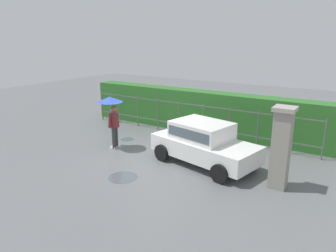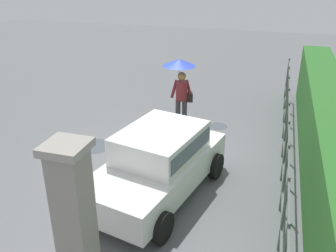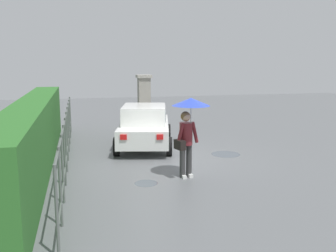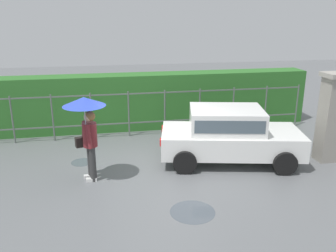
{
  "view_description": "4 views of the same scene",
  "coord_description": "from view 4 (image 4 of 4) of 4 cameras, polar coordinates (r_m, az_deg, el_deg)",
  "views": [
    {
      "loc": [
        6.34,
        -8.7,
        4.25
      ],
      "look_at": [
        0.46,
        0.52,
        1.13
      ],
      "focal_mm": 33.27,
      "sensor_mm": 36.0,
      "label": 1
    },
    {
      "loc": [
        8.42,
        2.66,
        4.65
      ],
      "look_at": [
        0.44,
        0.25,
        0.94
      ],
      "focal_mm": 39.39,
      "sensor_mm": 36.0,
      "label": 2
    },
    {
      "loc": [
        -10.99,
        2.66,
        3.03
      ],
      "look_at": [
        -0.02,
        0.1,
        1.07
      ],
      "focal_mm": 40.8,
      "sensor_mm": 36.0,
      "label": 3
    },
    {
      "loc": [
        -1.37,
        -8.09,
        3.88
      ],
      "look_at": [
        0.26,
        0.5,
        1.1
      ],
      "focal_mm": 38.06,
      "sensor_mm": 36.0,
      "label": 4
    }
  ],
  "objects": [
    {
      "name": "car",
      "position": [
        9.7,
        9.73,
        -1.12
      ],
      "size": [
        3.97,
        2.48,
        1.48
      ],
      "rotation": [
        0.0,
        0.0,
        -0.22
      ],
      "color": "white",
      "rests_on": "ground"
    },
    {
      "name": "pedestrian",
      "position": [
        8.41,
        -12.93,
        1.01
      ],
      "size": [
        0.97,
        0.97,
        2.08
      ],
      "rotation": [
        0.0,
        0.0,
        -2.85
      ],
      "color": "#333333",
      "rests_on": "ground"
    },
    {
      "name": "puddle_far",
      "position": [
        10.02,
        -13.62,
        -5.65
      ],
      "size": [
        0.58,
        0.58,
        0.0
      ],
      "primitive_type": "cylinder",
      "color": "#4C545B",
      "rests_on": "ground"
    },
    {
      "name": "puddle_near",
      "position": [
        7.5,
        3.95,
        -13.55
      ],
      "size": [
        0.93,
        0.93,
        0.0
      ],
      "primitive_type": "cylinder",
      "color": "#4C545B",
      "rests_on": "ground"
    },
    {
      "name": "ground_plane",
      "position": [
        9.08,
        -1.05,
        -7.66
      ],
      "size": [
        40.0,
        40.0,
        0.0
      ],
      "primitive_type": "plane",
      "color": "slate"
    },
    {
      "name": "fence_section",
      "position": [
        11.65,
        -3.4,
        2.41
      ],
      "size": [
        10.74,
        0.05,
        1.5
      ],
      "color": "#59605B",
      "rests_on": "ground"
    },
    {
      "name": "hedge_row",
      "position": [
        12.47,
        -3.94,
        4.0
      ],
      "size": [
        11.69,
        0.9,
        1.9
      ],
      "primitive_type": "cube",
      "color": "#2D6B28",
      "rests_on": "ground"
    },
    {
      "name": "gate_pillar",
      "position": [
        10.42,
        24.52,
        1.35
      ],
      "size": [
        0.6,
        0.6,
        2.42
      ],
      "color": "gray",
      "rests_on": "ground"
    }
  ]
}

